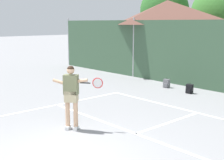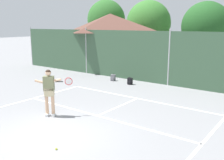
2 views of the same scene
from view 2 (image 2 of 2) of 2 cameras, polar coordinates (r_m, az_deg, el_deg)
The scene contains 9 objects.
ground_plane at distance 8.60m, azimuth -14.15°, elevation -12.36°, with size 120.00×120.00×0.00m, color gray.
court_markings at distance 8.98m, azimuth -10.90°, elevation -11.09°, with size 8.30×11.10×0.01m.
chainlink_fence at distance 15.27m, azimuth 12.62°, elevation 4.69°, with size 26.09×0.09×3.32m.
clubhouse_building at distance 21.42m, azimuth -0.43°, elevation 8.95°, with size 6.81×5.85×4.40m.
treeline_backdrop at distance 23.82m, azimuth 20.69°, elevation 11.95°, with size 27.06×4.11×6.20m.
tennis_player at distance 10.15m, azimuth -13.82°, elevation -1.87°, with size 1.10×1.02×1.85m.
tennis_ball at distance 7.77m, azimuth -12.34°, elevation -14.79°, with size 0.07×0.07×0.07m, color #CCE033.
backpack_grey at distance 16.33m, azimuth 0.22°, elevation 0.50°, with size 0.30×0.28×0.46m.
backpack_black at distance 15.37m, azimuth 4.02°, elevation -0.28°, with size 0.30×0.27×0.46m.
Camera 2 is at (6.17, -4.84, 3.54)m, focal length 40.91 mm.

